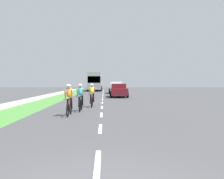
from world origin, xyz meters
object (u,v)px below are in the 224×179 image
at_px(cyclist_lead, 69,99).
at_px(cyclist_distant, 92,95).
at_px(bus_silver, 95,81).
at_px(sedan_maroon, 119,90).
at_px(suv_white, 116,87).
at_px(cyclist_trailing, 81,97).

distance_m(cyclist_lead, cyclist_distant, 4.35).
bearing_deg(bus_silver, cyclist_lead, -89.96).
bearing_deg(bus_silver, sedan_maroon, -81.01).
relative_size(cyclist_distant, suv_white, 0.37).
relative_size(sedan_maroon, bus_silver, 0.37).
height_order(cyclist_distant, sedan_maroon, cyclist_distant).
relative_size(cyclist_trailing, bus_silver, 0.15).
bearing_deg(bus_silver, suv_white, -73.36).
bearing_deg(cyclist_lead, cyclist_distant, 77.64).
bearing_deg(sedan_maroon, suv_white, 88.99).
distance_m(cyclist_lead, bus_silver, 36.81).
relative_size(cyclist_lead, cyclist_distant, 1.00).
distance_m(cyclist_distant, bus_silver, 32.58).
relative_size(cyclist_lead, suv_white, 0.37).
relative_size(sedan_maroon, suv_white, 0.91).
height_order(cyclist_trailing, bus_silver, bus_silver).
bearing_deg(sedan_maroon, bus_silver, 98.99).
xyz_separation_m(cyclist_trailing, cyclist_distant, (0.55, 2.33, 0.00)).
bearing_deg(suv_white, bus_silver, 106.64).
xyz_separation_m(cyclist_trailing, sedan_maroon, (3.02, 13.22, -0.04)).
relative_size(cyclist_trailing, cyclist_distant, 1.00).
height_order(cyclist_lead, sedan_maroon, cyclist_lead).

